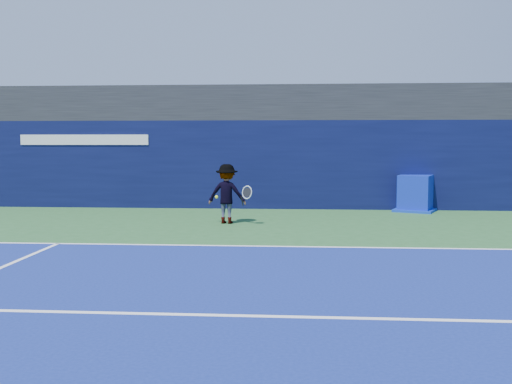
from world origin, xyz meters
TOP-DOWN VIEW (x-y plane):
  - ground at (0.00, 0.00)m, footprint 80.00×80.00m
  - baseline at (0.00, 3.00)m, footprint 24.00×0.10m
  - service_line at (0.00, -2.00)m, footprint 24.00×0.10m
  - stadium_band at (0.00, 11.50)m, footprint 36.00×3.00m
  - back_wall_assembly at (-0.00, 10.50)m, footprint 36.00×1.03m
  - equipment_cart at (4.22, 9.76)m, footprint 1.62×1.62m
  - tennis_player at (-1.63, 6.51)m, footprint 1.31×0.76m
  - tennis_ball at (-1.66, 4.68)m, footprint 0.08×0.08m

SIDE VIEW (x-z plane):
  - ground at x=0.00m, z-range 0.00..0.00m
  - baseline at x=0.00m, z-range 0.01..0.01m
  - service_line at x=0.00m, z-range 0.01..0.01m
  - equipment_cart at x=4.22m, z-range -0.05..1.14m
  - tennis_player at x=-1.63m, z-range 0.00..1.66m
  - tennis_ball at x=-1.66m, z-range 0.88..0.96m
  - back_wall_assembly at x=0.00m, z-range 0.00..3.00m
  - stadium_band at x=0.00m, z-range 3.00..4.20m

